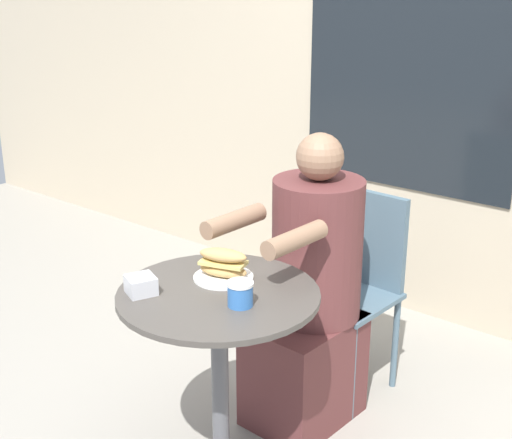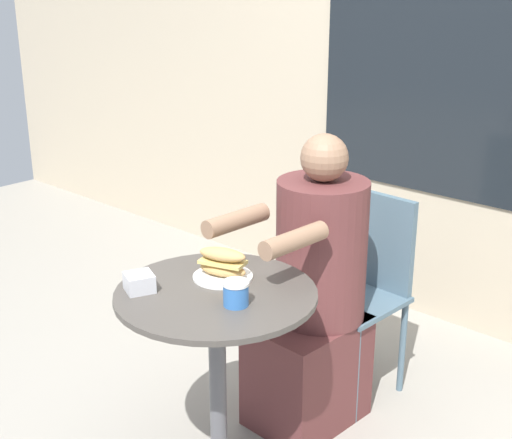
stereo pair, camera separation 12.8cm
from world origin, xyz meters
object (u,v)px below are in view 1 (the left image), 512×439
Objects in this scene: sandwich_on_plate at (223,266)px; drink_cup at (240,294)px; seated_diner at (310,302)px; diner_chair at (357,273)px; cafe_table at (219,347)px.

drink_cup is at bearing -34.45° from sandwich_on_plate.
drink_cup is at bearing 104.21° from seated_diner.
diner_chair is 0.83m from sandwich_on_plate.
cafe_table is 0.27m from sandwich_on_plate.
cafe_table is at bearing 91.96° from seated_diner.
sandwich_on_plate is at bearing 145.55° from drink_cup.
diner_chair is 0.73× the size of seated_diner.
cafe_table is 0.63× the size of seated_diner.
seated_diner is 5.72× the size of sandwich_on_plate.
seated_diner reaches higher than cafe_table.
sandwich_on_plate reaches higher than cafe_table.
sandwich_on_plate is at bearing 122.80° from cafe_table.
seated_diner is at bearing 89.25° from cafe_table.
seated_diner is 13.96× the size of drink_cup.
seated_diner is 0.52m from sandwich_on_plate.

